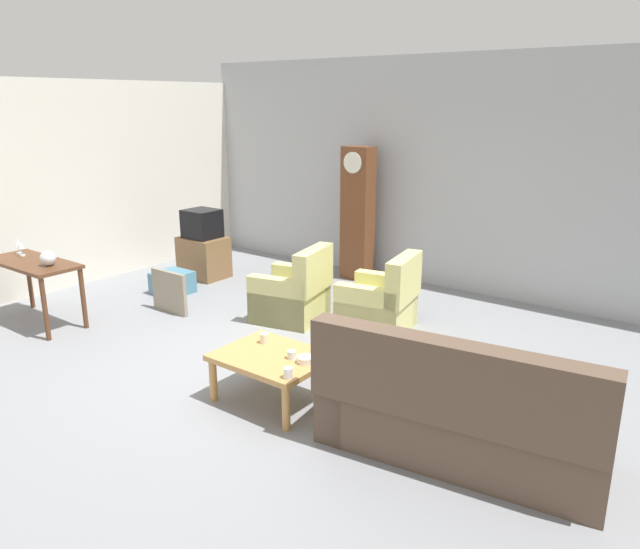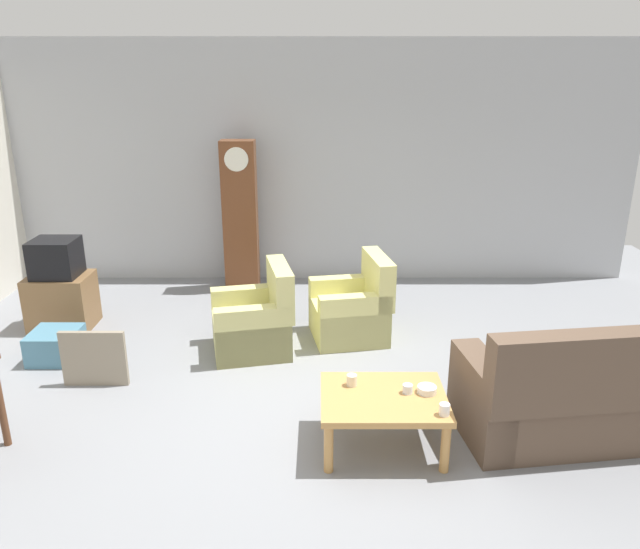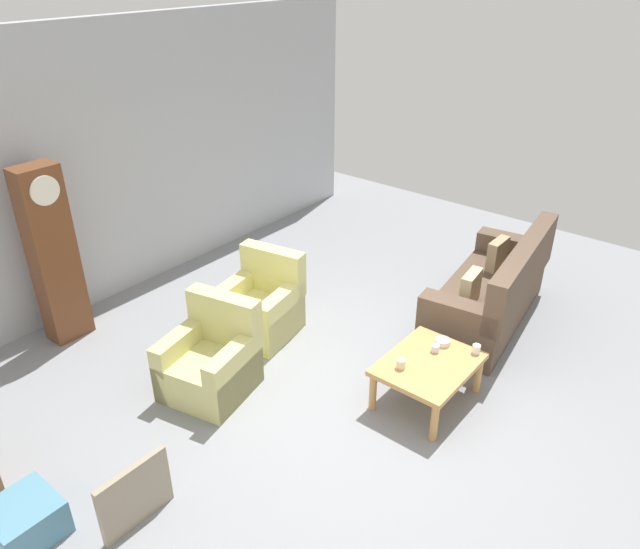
{
  "view_description": "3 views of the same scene",
  "coord_description": "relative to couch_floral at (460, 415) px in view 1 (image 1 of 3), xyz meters",
  "views": [
    {
      "loc": [
        3.7,
        -4.17,
        2.6
      ],
      "look_at": [
        0.29,
        0.37,
        0.94
      ],
      "focal_mm": 33.69,
      "sensor_mm": 36.0,
      "label": 1
    },
    {
      "loc": [
        -0.05,
        -4.59,
        2.8
      ],
      "look_at": [
        -0.04,
        0.7,
        1.0
      ],
      "focal_mm": 33.9,
      "sensor_mm": 36.0,
      "label": 2
    },
    {
      "loc": [
        -3.7,
        -2.57,
        3.81
      ],
      "look_at": [
        0.33,
        0.69,
        1.0
      ],
      "focal_mm": 33.7,
      "sensor_mm": 36.0,
      "label": 3
    }
  ],
  "objects": [
    {
      "name": "ground_plane",
      "position": [
        -2.14,
        0.37,
        -0.35
      ],
      "size": [
        10.4,
        10.4,
        0.0
      ],
      "primitive_type": "plane",
      "color": "gray"
    },
    {
      "name": "garage_door_wall",
      "position": [
        -2.14,
        3.97,
        1.25
      ],
      "size": [
        8.4,
        0.16,
        3.2
      ],
      "primitive_type": "cube",
      "color": "#ADAFB5",
      "rests_on": "ground_plane"
    },
    {
      "name": "pegboard_wall_left",
      "position": [
        -6.34,
        0.77,
        1.09
      ],
      "size": [
        0.12,
        6.4,
        2.88
      ],
      "primitive_type": "cube",
      "color": "silver",
      "rests_on": "ground_plane"
    },
    {
      "name": "couch_floral",
      "position": [
        0.0,
        0.0,
        0.0
      ],
      "size": [
        2.2,
        1.15,
        1.04
      ],
      "color": "brown",
      "rests_on": "ground_plane"
    },
    {
      "name": "armchair_olive_near",
      "position": [
        -2.87,
        1.56,
        -0.05
      ],
      "size": [
        0.93,
        0.91,
        0.92
      ],
      "color": "#CCC67A",
      "rests_on": "ground_plane"
    },
    {
      "name": "armchair_olive_far",
      "position": [
        -1.83,
        1.89,
        -0.05
      ],
      "size": [
        0.91,
        0.89,
        0.92
      ],
      "color": "#DBD581",
      "rests_on": "ground_plane"
    },
    {
      "name": "coffee_table_wood",
      "position": [
        -1.71,
        -0.15,
        0.03
      ],
      "size": [
        0.96,
        0.76,
        0.44
      ],
      "color": "tan",
      "rests_on": "ground_plane"
    },
    {
      "name": "console_table_dark",
      "position": [
        -5.26,
        -0.38,
        0.31
      ],
      "size": [
        1.3,
        0.56,
        0.77
      ],
      "color": "#56331E",
      "rests_on": "ground_plane"
    },
    {
      "name": "grandfather_clock",
      "position": [
        -3.24,
        3.51,
        0.63
      ],
      "size": [
        0.44,
        0.3,
        1.96
      ],
      "color": "brown",
      "rests_on": "ground_plane"
    },
    {
      "name": "tv_stand_cabinet",
      "position": [
        -5.13,
        2.17,
        -0.04
      ],
      "size": [
        0.68,
        0.52,
        0.62
      ],
      "primitive_type": "cube",
      "color": "brown",
      "rests_on": "ground_plane"
    },
    {
      "name": "tv_crt",
      "position": [
        -5.13,
        2.17,
        0.47
      ],
      "size": [
        0.48,
        0.44,
        0.42
      ],
      "primitive_type": "cube",
      "color": "black",
      "rests_on": "tv_stand_cabinet"
    },
    {
      "name": "framed_picture_leaning",
      "position": [
        -4.29,
        0.81,
        -0.08
      ],
      "size": [
        0.6,
        0.05,
        0.54
      ],
      "primitive_type": "cube",
      "color": "gray",
      "rests_on": "ground_plane"
    },
    {
      "name": "storage_box_blue",
      "position": [
        -4.88,
        1.35,
        -0.2
      ],
      "size": [
        0.47,
        0.47,
        0.3
      ],
      "primitive_type": "cube",
      "color": "teal",
      "rests_on": "ground_plane"
    },
    {
      "name": "glass_dome_cloche",
      "position": [
        -4.91,
        -0.37,
        0.51
      ],
      "size": [
        0.17,
        0.17,
        0.17
      ],
      "primitive_type": "sphere",
      "color": "silver",
      "rests_on": "console_table_dark"
    },
    {
      "name": "cup_white_porcelain",
      "position": [
        -1.3,
        -0.43,
        0.13
      ],
      "size": [
        0.08,
        0.08,
        0.09
      ],
      "primitive_type": "cylinder",
      "color": "white",
      "rests_on": "coffee_table_wood"
    },
    {
      "name": "cup_blue_rimmed",
      "position": [
        -1.52,
        -0.12,
        0.12
      ],
      "size": [
        0.08,
        0.08,
        0.07
      ],
      "primitive_type": "cylinder",
      "color": "silver",
      "rests_on": "coffee_table_wood"
    },
    {
      "name": "cup_cream_tall",
      "position": [
        -1.94,
        0.0,
        0.13
      ],
      "size": [
        0.08,
        0.08,
        0.09
      ],
      "primitive_type": "cylinder",
      "color": "beige",
      "rests_on": "coffee_table_wood"
    },
    {
      "name": "bowl_white_stacked",
      "position": [
        -1.37,
        -0.11,
        0.12
      ],
      "size": [
        0.15,
        0.15,
        0.05
      ],
      "primitive_type": "cylinder",
      "color": "white",
      "rests_on": "coffee_table_wood"
    },
    {
      "name": "wine_glass_tall",
      "position": [
        -5.72,
        -0.29,
        0.55
      ],
      "size": [
        0.08,
        0.08,
        0.19
      ],
      "color": "silver",
      "rests_on": "console_table_dark"
    },
    {
      "name": "wine_glass_mid",
      "position": [
        -5.58,
        -0.33,
        0.54
      ],
      "size": [
        0.07,
        0.07,
        0.18
      ],
      "color": "silver",
      "rests_on": "console_table_dark"
    }
  ]
}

